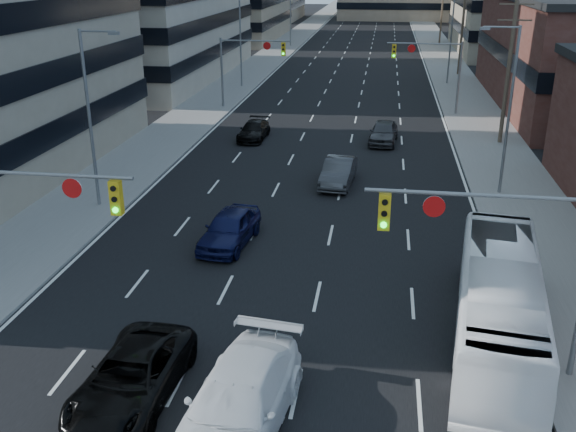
% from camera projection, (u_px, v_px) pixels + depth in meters
% --- Properties ---
extents(road_surface, '(18.00, 300.00, 0.02)m').
position_uv_depth(road_surface, '(368.00, 24.00, 133.34)').
color(road_surface, black).
rests_on(road_surface, ground).
extents(sidewalk_left, '(5.00, 300.00, 0.15)m').
position_uv_depth(sidewalk_left, '(313.00, 23.00, 134.88)').
color(sidewalk_left, slate).
rests_on(sidewalk_left, ground).
extents(sidewalk_right, '(5.00, 300.00, 0.15)m').
position_uv_depth(sidewalk_right, '(424.00, 25.00, 131.75)').
color(sidewalk_right, slate).
rests_on(sidewalk_right, ground).
extents(office_right_far, '(22.00, 28.00, 14.00)m').
position_uv_depth(office_right_far, '(542.00, 1.00, 88.73)').
color(office_right_far, gray).
rests_on(office_right_far, ground).
extents(signal_near_left, '(6.59, 0.33, 6.00)m').
position_uv_depth(signal_near_left, '(19.00, 217.00, 20.53)').
color(signal_near_left, slate).
rests_on(signal_near_left, ground).
extents(signal_near_right, '(6.59, 0.33, 6.00)m').
position_uv_depth(signal_near_right, '(500.00, 244.00, 18.50)').
color(signal_near_right, slate).
rests_on(signal_near_right, ground).
extents(signal_far_left, '(6.09, 0.33, 6.00)m').
position_uv_depth(signal_far_left, '(248.00, 59.00, 54.61)').
color(signal_far_left, slate).
rests_on(signal_far_left, ground).
extents(signal_far_right, '(6.09, 0.33, 6.00)m').
position_uv_depth(signal_far_right, '(431.00, 63.00, 52.52)').
color(signal_far_right, slate).
rests_on(signal_far_right, ground).
extents(utility_pole_block, '(2.20, 0.28, 11.00)m').
position_uv_depth(utility_pole_block, '(510.00, 61.00, 43.08)').
color(utility_pole_block, '#4C3D2D').
rests_on(utility_pole_block, ground).
extents(utility_pole_midblock, '(2.20, 0.28, 11.00)m').
position_uv_depth(utility_pole_midblock, '(463.00, 23.00, 70.68)').
color(utility_pole_midblock, '#4C3D2D').
rests_on(utility_pole_midblock, ground).
extents(utility_pole_distant, '(2.20, 0.28, 11.00)m').
position_uv_depth(utility_pole_distant, '(442.00, 6.00, 98.28)').
color(utility_pole_distant, '#4C3D2D').
rests_on(utility_pole_distant, ground).
extents(streetlight_left_near, '(2.03, 0.22, 9.00)m').
position_uv_depth(streetlight_left_near, '(92.00, 112.00, 31.70)').
color(streetlight_left_near, slate).
rests_on(streetlight_left_near, ground).
extents(streetlight_left_mid, '(2.03, 0.22, 9.00)m').
position_uv_depth(streetlight_left_mid, '(242.00, 37.00, 63.90)').
color(streetlight_left_mid, slate).
rests_on(streetlight_left_mid, ground).
extents(streetlight_left_far, '(2.03, 0.22, 9.00)m').
position_uv_depth(streetlight_left_far, '(292.00, 12.00, 96.10)').
color(streetlight_left_far, slate).
rests_on(streetlight_left_far, ground).
extents(streetlight_right_near, '(2.03, 0.22, 9.00)m').
position_uv_depth(streetlight_right_near, '(507.00, 104.00, 33.48)').
color(streetlight_right_near, slate).
rests_on(streetlight_right_near, ground).
extents(streetlight_right_far, '(2.03, 0.22, 9.00)m').
position_uv_depth(streetlight_right_far, '(450.00, 35.00, 65.68)').
color(streetlight_right_far, slate).
rests_on(streetlight_right_far, ground).
extents(black_pickup, '(2.69, 5.41, 1.47)m').
position_uv_depth(black_pickup, '(132.00, 377.00, 18.56)').
color(black_pickup, black).
rests_on(black_pickup, ground).
extents(white_van, '(3.22, 6.41, 1.79)m').
position_uv_depth(white_van, '(238.00, 403.00, 17.20)').
color(white_van, silver).
rests_on(white_van, ground).
extents(transit_bus, '(3.91, 10.96, 2.99)m').
position_uv_depth(transit_bus, '(499.00, 303.00, 21.02)').
color(transit_bus, white).
rests_on(transit_bus, ground).
extents(sedan_blue, '(2.39, 4.83, 1.58)m').
position_uv_depth(sedan_blue, '(230.00, 228.00, 28.82)').
color(sedan_blue, '#0E1138').
rests_on(sedan_blue, ground).
extents(sedan_grey_center, '(1.98, 4.71, 1.51)m').
position_uv_depth(sedan_grey_center, '(338.00, 172.00, 36.68)').
color(sedan_grey_center, '#37373A').
rests_on(sedan_grey_center, ground).
extents(sedan_black_far, '(1.92, 4.47, 1.28)m').
position_uv_depth(sedan_black_far, '(254.00, 130.00, 46.24)').
color(sedan_black_far, black).
rests_on(sedan_black_far, ground).
extents(sedan_grey_right, '(2.20, 4.71, 1.56)m').
position_uv_depth(sedan_grey_right, '(384.00, 132.00, 45.23)').
color(sedan_grey_right, '#39393C').
rests_on(sedan_grey_right, ground).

